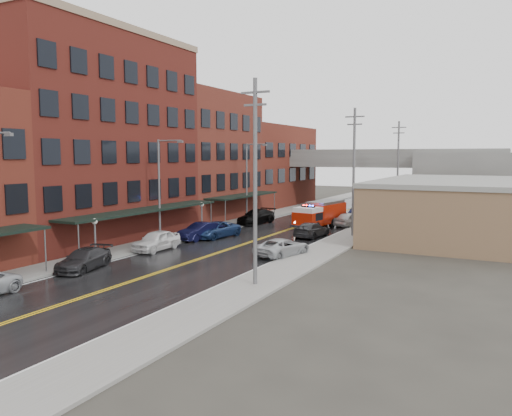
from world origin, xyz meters
The scene contains 30 objects.
road centered at (0.00, 30.00, 0.01)m, with size 11.00×160.00×0.02m, color black.
sidewalk_left centered at (-7.30, 30.00, 0.07)m, with size 3.00×160.00×0.15m, color slate.
sidewalk_right centered at (7.30, 30.00, 0.07)m, with size 3.00×160.00×0.15m, color slate.
curb_left centered at (-5.65, 30.00, 0.07)m, with size 0.30×160.00×0.15m, color gray.
curb_right centered at (5.65, 30.00, 0.07)m, with size 0.30×160.00×0.15m, color gray.
brick_building_b centered at (-13.30, 23.00, 9.00)m, with size 9.00×20.00×18.00m, color #4F1815.
brick_building_c centered at (-13.30, 40.50, 7.50)m, with size 9.00×15.00×15.00m, color maroon.
brick_building_far centered at (-13.30, 58.00, 6.00)m, with size 9.00×20.00×12.00m, color #5E2218.
tan_building centered at (16.00, 40.00, 2.50)m, with size 14.00×22.00×5.00m, color olive.
right_far_block centered at (18.00, 70.00, 4.00)m, with size 18.00×30.00×8.00m, color slate.
awning_1 centered at (-7.49, 23.00, 2.99)m, with size 2.60×18.00×3.09m.
awning_2 centered at (-7.49, 40.50, 2.99)m, with size 2.60×13.00×3.09m.
globe_lamp_1 centered at (-6.40, 16.00, 2.31)m, with size 0.44×0.44×3.12m.
globe_lamp_2 centered at (-6.40, 30.00, 2.31)m, with size 0.44×0.44×3.12m.
street_lamp_1 centered at (-6.55, 24.00, 5.19)m, with size 2.64×0.22×9.00m.
street_lamp_2 centered at (-6.55, 40.00, 5.19)m, with size 2.64×0.22×9.00m.
utility_pole_0 centered at (7.20, 15.00, 6.31)m, with size 1.80×0.24×12.00m.
utility_pole_1 centered at (7.20, 35.00, 6.31)m, with size 1.80×0.24×12.00m.
utility_pole_2 centered at (7.20, 55.00, 6.31)m, with size 1.80×0.24×12.00m.
overpass centered at (0.00, 62.00, 5.99)m, with size 40.00×10.00×7.50m.
fire_truck centered at (2.37, 39.39, 1.50)m, with size 3.96×7.89×2.78m.
parked_car_left_3 centered at (-5.00, 13.53, 0.70)m, with size 1.97×4.84×1.40m, color #272729.
parked_car_left_4 centered at (-5.00, 21.20, 0.81)m, with size 1.91×4.75×1.62m, color white.
parked_car_left_5 centered at (-4.66, 27.20, 0.78)m, with size 1.65×4.74×1.56m, color black.
parked_car_left_6 centered at (-4.11, 28.80, 0.73)m, with size 2.43×5.28×1.47m, color navy.
parked_car_left_7 centered at (-5.00, 38.88, 0.81)m, with size 2.28×5.60×1.63m, color black.
parked_car_right_0 centered at (5.00, 23.80, 0.69)m, with size 2.28×4.94×1.37m, color #A9ADB1.
parked_car_right_1 centered at (3.79, 33.18, 0.69)m, with size 1.95×4.79×1.39m, color #29292B.
parked_car_right_2 centered at (5.00, 41.80, 0.78)m, with size 1.85×4.60×1.57m, color silver.
parked_car_right_3 centered at (3.98, 48.90, 0.66)m, with size 1.40×4.02×1.32m, color black.
Camera 1 is at (20.33, -10.45, 7.66)m, focal length 35.00 mm.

